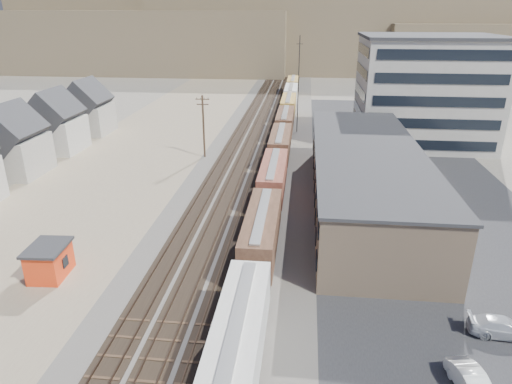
# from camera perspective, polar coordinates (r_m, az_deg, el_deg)

# --- Properties ---
(ground) EXTENTS (300.00, 300.00, 0.00)m
(ground) POSITION_cam_1_polar(r_m,az_deg,el_deg) (36.39, -7.24, -16.25)
(ground) COLOR #6B6356
(ground) RESTS_ON ground
(ballast_bed) EXTENTS (18.00, 200.00, 0.06)m
(ballast_bed) POSITION_cam_1_polar(r_m,az_deg,el_deg) (81.22, 0.69, 5.91)
(ballast_bed) COLOR #4C4742
(ballast_bed) RESTS_ON ground
(dirt_yard) EXTENTS (24.00, 180.00, 0.03)m
(dirt_yard) POSITION_cam_1_polar(r_m,az_deg,el_deg) (76.42, -15.20, 4.08)
(dirt_yard) COLOR #87725D
(dirt_yard) RESTS_ON ground
(asphalt_lot) EXTENTS (26.00, 120.00, 0.04)m
(asphalt_lot) POSITION_cam_1_polar(r_m,az_deg,el_deg) (68.17, 18.15, 1.61)
(asphalt_lot) COLOR #232326
(asphalt_lot) RESTS_ON ground
(rail_tracks) EXTENTS (11.40, 200.00, 0.24)m
(rail_tracks) POSITION_cam_1_polar(r_m,az_deg,el_deg) (81.25, 0.30, 5.97)
(rail_tracks) COLOR black
(rail_tracks) RESTS_ON ground
(freight_train) EXTENTS (3.00, 119.74, 4.46)m
(freight_train) POSITION_cam_1_polar(r_m,az_deg,el_deg) (79.04, 3.38, 7.50)
(freight_train) COLOR black
(freight_train) RESTS_ON ground
(warehouse) EXTENTS (12.40, 40.40, 7.25)m
(warehouse) POSITION_cam_1_polar(r_m,az_deg,el_deg) (56.46, 13.51, 1.89)
(warehouse) COLOR tan
(warehouse) RESTS_ON ground
(office_tower) EXTENTS (22.60, 18.60, 18.45)m
(office_tower) POSITION_cam_1_polar(r_m,az_deg,el_deg) (86.20, 20.32, 11.81)
(office_tower) COLOR #9E998E
(office_tower) RESTS_ON ground
(utility_pole_north) EXTENTS (2.20, 0.32, 10.00)m
(utility_pole_north) POSITION_cam_1_polar(r_m,az_deg,el_deg) (73.53, -6.58, 8.31)
(utility_pole_north) COLOR #382619
(utility_pole_north) RESTS_ON ground
(radio_mast) EXTENTS (1.20, 0.16, 18.00)m
(radio_mast) POSITION_cam_1_polar(r_m,az_deg,el_deg) (88.74, 5.32, 13.20)
(radio_mast) COLOR black
(radio_mast) RESTS_ON ground
(hills_north) EXTENTS (265.00, 80.00, 32.00)m
(hills_north) POSITION_cam_1_polar(r_m,az_deg,el_deg) (195.96, 4.28, 19.39)
(hills_north) COLOR brown
(hills_north) RESTS_ON ground
(maintenance_shed) EXTENTS (3.42, 4.31, 3.03)m
(maintenance_shed) POSITION_cam_1_polar(r_m,az_deg,el_deg) (44.99, -24.42, -7.84)
(maintenance_shed) COLOR #F23E16
(maintenance_shed) RESTS_ON ground
(parked_car_silver) EXTENTS (5.01, 2.38, 1.41)m
(parked_car_silver) POSITION_cam_1_polar(r_m,az_deg,el_deg) (39.24, 28.46, -14.67)
(parked_car_silver) COLOR #B2B4BA
(parked_car_silver) RESTS_ON ground
(parked_car_blue) EXTENTS (5.70, 5.61, 1.52)m
(parked_car_blue) POSITION_cam_1_polar(r_m,az_deg,el_deg) (84.70, 15.42, 6.30)
(parked_car_blue) COLOR navy
(parked_car_blue) RESTS_ON ground
(parked_car_far) EXTENTS (2.95, 4.59, 1.45)m
(parked_car_far) POSITION_cam_1_polar(r_m,az_deg,el_deg) (87.31, 19.48, 6.26)
(parked_car_far) COLOR silver
(parked_car_far) RESTS_ON ground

